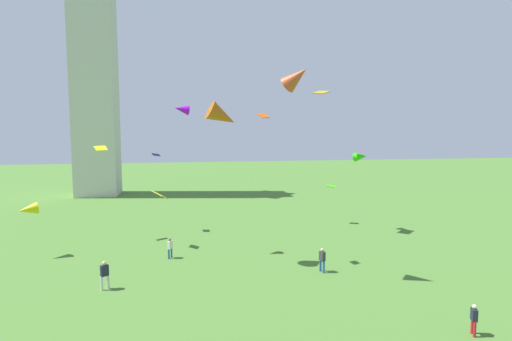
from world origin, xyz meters
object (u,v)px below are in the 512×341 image
at_px(person_2, 322,258).
at_px(kite_flying_1, 222,116).
at_px(kite_flying_9, 331,186).
at_px(person_0, 170,247).
at_px(kite_flying_6, 101,148).
at_px(kite_flying_3, 321,92).
at_px(kite_flying_7, 361,157).
at_px(kite_flying_8, 156,155).
at_px(kite_flying_2, 159,195).
at_px(monument_obelisk, 93,43).
at_px(kite_flying_5, 263,116).
at_px(kite_flying_0, 296,77).
at_px(person_3, 474,318).
at_px(person_1, 105,273).
at_px(kite_flying_10, 182,109).
at_px(kite_flying_4, 28,210).

height_order(person_2, kite_flying_1, kite_flying_1).
bearing_deg(kite_flying_9, person_0, 49.86).
xyz_separation_m(person_0, kite_flying_6, (-6.11, 6.68, 7.49)).
bearing_deg(kite_flying_3, kite_flying_7, -46.11).
height_order(person_0, kite_flying_8, kite_flying_8).
bearing_deg(kite_flying_2, monument_obelisk, 150.94).
bearing_deg(kite_flying_9, kite_flying_3, 74.84).
xyz_separation_m(kite_flying_1, kite_flying_5, (2.92, -0.62, 0.04)).
relative_size(kite_flying_0, kite_flying_3, 1.13).
bearing_deg(kite_flying_5, kite_flying_6, -146.99).
bearing_deg(kite_flying_0, kite_flying_7, 4.37).
relative_size(person_3, kite_flying_0, 0.69).
xyz_separation_m(person_1, kite_flying_8, (2.44, 14.47, 6.58)).
relative_size(person_0, kite_flying_9, 1.33).
relative_size(kite_flying_1, kite_flying_5, 2.76).
bearing_deg(kite_flying_8, kite_flying_6, 123.99).
xyz_separation_m(kite_flying_8, kite_flying_10, (2.51, -7.95, 4.02)).
bearing_deg(kite_flying_1, kite_flying_3, -61.86).
height_order(kite_flying_6, kite_flying_8, kite_flying_6).
height_order(kite_flying_6, kite_flying_7, kite_flying_6).
xyz_separation_m(person_0, person_1, (-3.86, -5.53, 0.13)).
xyz_separation_m(kite_flying_6, kite_flying_9, (22.84, 2.15, -4.34)).
xyz_separation_m(person_3, kite_flying_3, (-0.57, 20.32, 12.72)).
relative_size(kite_flying_6, kite_flying_9, 1.04).
relative_size(person_0, kite_flying_10, 1.18).
bearing_deg(kite_flying_2, person_2, 5.55).
bearing_deg(monument_obelisk, kite_flying_4, -88.26).
distance_m(kite_flying_3, kite_flying_10, 14.06).
xyz_separation_m(kite_flying_1, kite_flying_3, (10.25, 7.39, 2.61)).
bearing_deg(kite_flying_3, kite_flying_6, 129.75).
height_order(kite_flying_5, kite_flying_9, kite_flying_5).
relative_size(kite_flying_3, kite_flying_9, 1.68).
height_order(person_0, kite_flying_7, kite_flying_7).
distance_m(kite_flying_7, kite_flying_8, 20.20).
relative_size(kite_flying_1, kite_flying_8, 2.45).
relative_size(kite_flying_5, kite_flying_8, 0.89).
distance_m(kite_flying_5, kite_flying_7, 14.59).
xyz_separation_m(kite_flying_3, kite_flying_6, (-20.35, 1.12, -5.21)).
bearing_deg(kite_flying_1, person_1, 107.51).
height_order(monument_obelisk, kite_flying_0, monument_obelisk).
height_order(person_2, kite_flying_7, kite_flying_7).
xyz_separation_m(person_3, kite_flying_0, (-6.52, 8.59, 12.45)).
distance_m(kite_flying_1, kite_flying_6, 13.46).
bearing_deg(kite_flying_3, person_1, 164.37).
height_order(person_3, kite_flying_4, kite_flying_4).
relative_size(person_3, kite_flying_1, 0.58).
bearing_deg(kite_flying_10, kite_flying_9, 104.81).
xyz_separation_m(person_2, kite_flying_7, (7.87, 10.74, 6.42)).
xyz_separation_m(kite_flying_3, kite_flying_7, (4.25, 0.07, -6.21)).
height_order(kite_flying_5, kite_flying_7, kite_flying_5).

